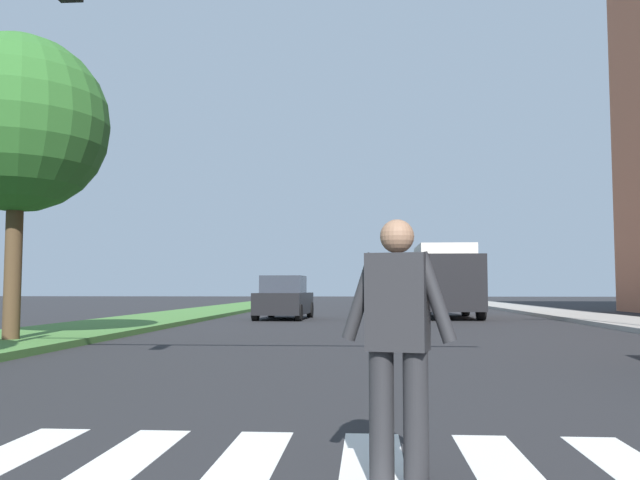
% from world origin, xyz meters
% --- Properties ---
extents(ground_plane, '(140.00, 140.00, 0.00)m').
position_xyz_m(ground_plane, '(0.00, 30.00, 0.00)').
color(ground_plane, '#262628').
extents(crosswalk, '(7.65, 2.20, 0.01)m').
position_xyz_m(crosswalk, '(0.00, 6.00, 0.00)').
color(crosswalk, silver).
rests_on(crosswalk, ground_plane).
extents(median_strip, '(3.60, 64.00, 0.15)m').
position_xyz_m(median_strip, '(-7.99, 28.00, 0.07)').
color(median_strip, '#477A38').
rests_on(median_strip, ground_plane).
extents(tree_mid, '(3.94, 3.94, 6.70)m').
position_xyz_m(tree_mid, '(-7.73, 15.24, 4.86)').
color(tree_mid, '#4C3823').
rests_on(tree_mid, median_strip).
extents(sidewalk_right, '(3.00, 64.00, 0.15)m').
position_xyz_m(sidewalk_right, '(8.85, 28.00, 0.07)').
color(sidewalk_right, '#9E9991').
rests_on(sidewalk_right, ground_plane).
extents(traffic_light_gantry, '(9.78, 0.30, 6.00)m').
position_xyz_m(traffic_light_gantry, '(-3.56, 8.78, 4.39)').
color(traffic_light_gantry, gold).
rests_on(traffic_light_gantry, median_strip).
extents(pedestrian_performer, '(0.74, 0.33, 1.69)m').
position_xyz_m(pedestrian_performer, '(0.16, 5.59, 0.93)').
color(pedestrian_performer, '#262628').
rests_on(pedestrian_performer, ground_plane).
extents(sedan_midblock, '(2.08, 4.11, 1.74)m').
position_xyz_m(sedan_midblock, '(-3.38, 27.94, 0.80)').
color(sedan_midblock, black).
rests_on(sedan_midblock, ground_plane).
extents(truck_box_delivery, '(2.40, 6.20, 3.10)m').
position_xyz_m(truck_box_delivery, '(3.31, 29.82, 1.63)').
color(truck_box_delivery, black).
rests_on(truck_box_delivery, ground_plane).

